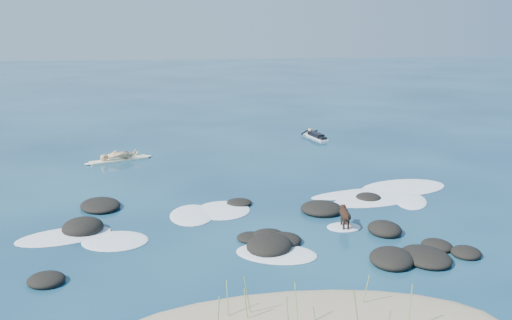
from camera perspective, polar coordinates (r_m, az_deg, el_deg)
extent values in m
plane|color=#0A2642|center=(19.88, -0.23, -5.32)|extent=(160.00, 160.00, 0.00)
cylinder|color=#789C4B|center=(12.78, -2.85, -13.90)|extent=(0.05, 0.21, 0.91)
cylinder|color=#789C4B|center=(12.60, -0.99, -14.48)|extent=(0.12, 0.05, 0.85)
cylinder|color=#789C4B|center=(12.59, 15.11, -14.34)|extent=(0.14, 0.16, 1.11)
cylinder|color=#789C4B|center=(12.19, 10.04, -14.90)|extent=(0.24, 0.17, 1.15)
cylinder|color=#789C4B|center=(12.72, -0.83, -13.55)|extent=(0.20, 0.24, 1.08)
cylinder|color=#789C4B|center=(12.19, 4.09, -14.74)|extent=(0.08, 0.31, 1.14)
cylinder|color=#789C4B|center=(13.54, 10.92, -12.76)|extent=(0.17, 0.04, 0.80)
ellipsoid|color=black|center=(15.77, -20.24, -11.19)|extent=(1.23, 1.20, 0.33)
ellipsoid|color=black|center=(17.55, -0.44, -7.77)|extent=(1.19, 1.16, 0.25)
ellipsoid|color=black|center=(16.79, 16.61, -9.28)|extent=(1.59, 1.83, 0.39)
ellipsoid|color=black|center=(17.49, 20.26, -8.69)|extent=(1.12, 1.15, 0.31)
ellipsoid|color=black|center=(17.72, 17.64, -8.17)|extent=(1.15, 1.22, 0.33)
ellipsoid|color=black|center=(20.78, -1.69, -4.29)|extent=(1.10, 1.08, 0.24)
ellipsoid|color=black|center=(18.97, -16.93, -6.45)|extent=(1.60, 1.62, 0.57)
ellipsoid|color=black|center=(21.12, -15.30, -4.39)|extent=(1.87, 2.07, 0.38)
ellipsoid|color=black|center=(17.31, 2.62, -8.01)|extent=(1.26, 1.19, 0.35)
ellipsoid|color=black|center=(21.76, 11.18, -3.69)|extent=(1.07, 1.12, 0.27)
ellipsoid|color=black|center=(16.40, 13.41, -9.57)|extent=(1.66, 1.81, 0.45)
ellipsoid|color=black|center=(20.09, 6.57, -4.86)|extent=(1.91, 1.91, 0.45)
ellipsoid|color=black|center=(16.84, 1.35, -8.51)|extent=(1.84, 1.97, 0.49)
ellipsoid|color=black|center=(17.62, 1.13, -7.58)|extent=(1.23, 1.08, 0.36)
ellipsoid|color=black|center=(18.52, 12.74, -6.77)|extent=(1.11, 1.30, 0.46)
ellipsoid|color=white|center=(19.77, -6.40, -5.49)|extent=(1.62, 2.33, 0.12)
ellipsoid|color=white|center=(21.88, 15.25, -3.98)|extent=(1.83, 2.38, 0.12)
ellipsoid|color=white|center=(18.76, -18.64, -7.25)|extent=(3.22, 2.30, 0.12)
ellipsoid|color=white|center=(22.36, 10.19, -3.32)|extent=(4.13, 1.86, 0.12)
ellipsoid|color=white|center=(23.56, 14.55, -2.66)|extent=(4.08, 2.97, 0.12)
ellipsoid|color=white|center=(17.95, -13.90, -7.87)|extent=(2.25, 1.97, 0.12)
ellipsoid|color=white|center=(16.57, 2.06, -9.33)|extent=(2.78, 2.33, 0.12)
ellipsoid|color=white|center=(20.16, -3.35, -5.04)|extent=(2.24, 2.37, 0.12)
ellipsoid|color=white|center=(21.78, 12.04, -3.88)|extent=(3.96, 2.43, 0.12)
ellipsoid|color=white|center=(18.75, 8.77, -6.67)|extent=(1.10, 0.90, 0.12)
cube|color=#FCF6C9|center=(27.84, -13.53, 0.01)|extent=(2.73, 1.60, 0.09)
ellipsoid|color=#FCF6C9|center=(28.27, -10.90, 0.35)|extent=(0.63, 0.50, 0.10)
ellipsoid|color=#FCF6C9|center=(27.47, -16.23, -0.35)|extent=(0.63, 0.50, 0.10)
imported|color=tan|center=(27.64, -13.64, 1.89)|extent=(0.65, 0.76, 1.78)
cube|color=white|center=(32.49, 6.01, 2.28)|extent=(0.97, 2.24, 0.08)
ellipsoid|color=white|center=(33.45, 5.17, 2.63)|extent=(0.36, 0.52, 0.08)
cube|color=black|center=(32.46, 6.02, 2.53)|extent=(0.68, 1.39, 0.22)
sphere|color=tan|center=(33.12, 5.42, 2.98)|extent=(0.27, 0.27, 0.23)
cylinder|color=black|center=(33.16, 4.87, 2.78)|extent=(0.50, 0.39, 0.25)
cylinder|color=black|center=(33.40, 5.73, 2.84)|extent=(0.55, 0.18, 0.25)
cube|color=black|center=(31.82, 6.62, 2.21)|extent=(0.45, 0.61, 0.14)
cylinder|color=black|center=(18.50, 8.91, -5.41)|extent=(0.33, 0.59, 0.27)
sphere|color=black|center=(18.73, 8.77, -5.16)|extent=(0.32, 0.32, 0.29)
sphere|color=black|center=(18.26, 9.06, -5.67)|extent=(0.29, 0.29, 0.26)
sphere|color=black|center=(18.86, 8.69, -4.72)|extent=(0.23, 0.23, 0.20)
cone|color=black|center=(18.97, 8.62, -4.64)|extent=(0.12, 0.14, 0.11)
cone|color=black|center=(18.81, 8.54, -4.49)|extent=(0.10, 0.08, 0.10)
cone|color=black|center=(18.83, 8.86, -4.48)|extent=(0.10, 0.08, 0.10)
cylinder|color=black|center=(18.76, 8.55, -6.07)|extent=(0.08, 0.08, 0.37)
cylinder|color=black|center=(18.79, 8.99, -6.06)|extent=(0.08, 0.08, 0.37)
cylinder|color=black|center=(18.40, 8.76, -6.48)|extent=(0.08, 0.08, 0.37)
cylinder|color=black|center=(18.43, 9.21, -6.47)|extent=(0.08, 0.08, 0.37)
cylinder|color=black|center=(18.13, 9.14, -5.66)|extent=(0.08, 0.27, 0.16)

